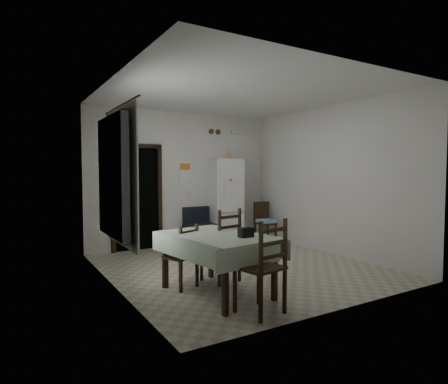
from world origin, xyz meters
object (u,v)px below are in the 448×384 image
Objects in this scene: dining_chair_far_left at (180,256)px; dining_chair_near_head at (260,266)px; navy_seat at (202,227)px; dining_chair_far_right at (220,245)px; fridge at (225,201)px; corner_chair at (265,222)px; dining_table at (217,264)px.

dining_chair_near_head is at bearing 84.19° from dining_chair_far_left.
dining_chair_far_right is (-0.99, -2.46, 0.13)m from navy_seat.
fridge reaches higher than dining_chair_near_head.
dining_chair_near_head reaches higher than dining_chair_far_left.
dining_chair_far_right is (-1.55, -2.46, -0.41)m from fridge.
navy_seat is at bearing -145.49° from dining_chair_far_left.
dining_chair_far_right is (0.64, -0.02, 0.10)m from dining_chair_far_left.
corner_chair is at bearing -18.64° from fridge.
dining_chair_far_right reaches higher than navy_seat.
fridge is 2.13× the size of dining_chair_far_left.
navy_seat is 1.46m from corner_chair.
navy_seat reaches higher than dining_table.
fridge is at bearing -133.80° from dining_chair_far_right.
dining_table is 1.71× the size of dining_chair_far_left.
navy_seat is at bearing -123.37° from dining_chair_far_right.
dining_table is at bearing -95.07° from dining_chair_near_head.
dining_chair_far_left is at bearing -126.28° from navy_seat.
corner_chair is 3.16m from dining_chair_far_right.
fridge is 2.94m from dining_chair_far_right.
corner_chair is 1.03× the size of dining_chair_far_left.
dining_chair_far_left is 0.81× the size of dining_chair_near_head.
dining_chair_near_head is at bearing 67.69° from dining_chair_far_right.
dining_table is at bearing 43.76° from dining_chair_far_right.
dining_chair_near_head is (-2.64, -3.37, 0.09)m from corner_chair.
dining_chair_near_head reaches higher than dining_table.
corner_chair is at bearing 34.84° from dining_table.
dining_chair_far_right is at bearing -114.51° from navy_seat.
navy_seat is 0.76× the size of dining_chair_near_head.
dining_chair_near_head reaches higher than navy_seat.
corner_chair is (0.84, -0.40, -0.49)m from fridge.
fridge is 3.54m from dining_table.
dining_chair_near_head is at bearing -121.97° from corner_chair.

